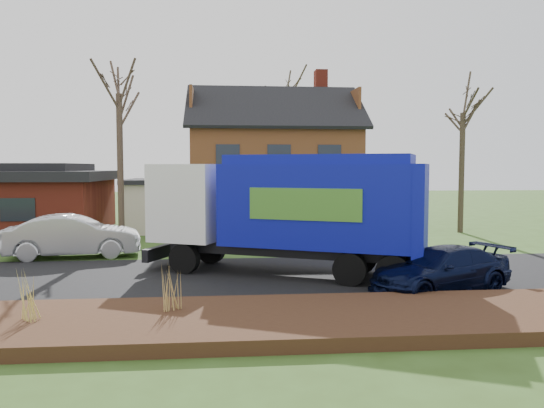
{
  "coord_description": "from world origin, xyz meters",
  "views": [
    {
      "loc": [
        -0.84,
        -16.64,
        3.51
      ],
      "look_at": [
        0.93,
        2.5,
        2.16
      ],
      "focal_mm": 35.0,
      "sensor_mm": 36.0,
      "label": 1
    }
  ],
  "objects": [
    {
      "name": "road",
      "position": [
        0.0,
        0.0,
        0.01
      ],
      "size": [
        80.0,
        7.0,
        0.02
      ],
      "primitive_type": "cube",
      "color": "black",
      "rests_on": "ground"
    },
    {
      "name": "main_house",
      "position": [
        1.49,
        13.91,
        4.03
      ],
      "size": [
        12.95,
        8.95,
        9.26
      ],
      "color": "beige",
      "rests_on": "ground"
    },
    {
      "name": "mulch_verge",
      "position": [
        0.0,
        -5.3,
        0.15
      ],
      "size": [
        80.0,
        3.5,
        0.3
      ],
      "primitive_type": "cube",
      "color": "black",
      "rests_on": "ground"
    },
    {
      "name": "tree_front_east",
      "position": [
        11.84,
        10.59,
        7.4
      ],
      "size": [
        3.28,
        3.28,
        9.1
      ],
      "color": "#3E3325",
      "rests_on": "ground"
    },
    {
      "name": "navy_wagon",
      "position": [
        5.24,
        -2.42,
        0.63
      ],
      "size": [
        4.69,
        3.25,
        1.26
      ],
      "primitive_type": "imported",
      "rotation": [
        0.0,
        0.0,
        -1.19
      ],
      "color": "black",
      "rests_on": "ground"
    },
    {
      "name": "tree_back",
      "position": [
        3.79,
        22.83,
        9.64
      ],
      "size": [
        3.65,
        3.65,
        11.57
      ],
      "color": "#393122",
      "rests_on": "ground"
    },
    {
      "name": "grass_clump_west",
      "position": [
        -4.91,
        -5.22,
        0.81
      ],
      "size": [
        0.38,
        0.32,
        1.02
      ],
      "color": "tan",
      "rests_on": "mulch_verge"
    },
    {
      "name": "grass_clump_mid",
      "position": [
        -2.01,
        -4.78,
        0.8
      ],
      "size": [
        0.36,
        0.29,
        0.99
      ],
      "color": "#A28247",
      "rests_on": "mulch_verge"
    },
    {
      "name": "silver_sedan",
      "position": [
        -6.65,
        4.38,
        0.83
      ],
      "size": [
        5.24,
        2.47,
        1.66
      ],
      "primitive_type": "imported",
      "rotation": [
        0.0,
        0.0,
        1.72
      ],
      "color": "#A7AAAF",
      "rests_on": "ground"
    },
    {
      "name": "ground",
      "position": [
        0.0,
        0.0,
        0.0
      ],
      "size": [
        120.0,
        120.0,
        0.0
      ],
      "primitive_type": "plane",
      "color": "#304A18",
      "rests_on": "ground"
    },
    {
      "name": "tree_front_west",
      "position": [
        -5.56,
        8.35,
        7.85
      ],
      "size": [
        3.21,
        3.21,
        9.53
      ],
      "color": "#443429",
      "rests_on": "ground"
    },
    {
      "name": "ranch_house",
      "position": [
        -12.0,
        13.0,
        1.81
      ],
      "size": [
        9.8,
        8.2,
        3.7
      ],
      "color": "maroon",
      "rests_on": "ground"
    },
    {
      "name": "garbage_truck",
      "position": [
        1.31,
        0.32,
        2.24
      ],
      "size": [
        9.27,
        5.97,
        3.89
      ],
      "rotation": [
        0.0,
        0.0,
        -0.43
      ],
      "color": "black",
      "rests_on": "ground"
    }
  ]
}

